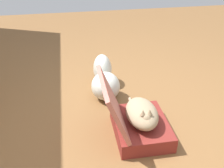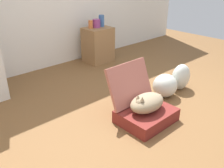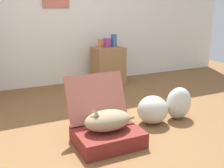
% 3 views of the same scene
% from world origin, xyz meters
% --- Properties ---
extents(ground_plane, '(7.68, 7.68, 0.00)m').
position_xyz_m(ground_plane, '(0.00, 0.00, 0.00)').
color(ground_plane, brown).
rests_on(ground_plane, ground).
extents(wall_back, '(6.40, 0.15, 2.60)m').
position_xyz_m(wall_back, '(-0.00, 2.26, 1.30)').
color(wall_back, silver).
rests_on(wall_back, ground).
extents(suitcase_base, '(0.59, 0.48, 0.15)m').
position_xyz_m(suitcase_base, '(-0.26, -0.06, 0.07)').
color(suitcase_base, maroon).
rests_on(suitcase_base, ground).
extents(suitcase_lid, '(0.59, 0.21, 0.46)m').
position_xyz_m(suitcase_lid, '(-0.26, 0.20, 0.38)').
color(suitcase_lid, '#B26356').
rests_on(suitcase_lid, suitcase_base).
extents(cat, '(0.52, 0.28, 0.22)m').
position_xyz_m(cat, '(-0.26, -0.06, 0.24)').
color(cat, '#998466').
rests_on(cat, suitcase_base).
extents(plastic_bag_white, '(0.34, 0.31, 0.31)m').
position_xyz_m(plastic_bag_white, '(0.39, 0.17, 0.15)').
color(plastic_bag_white, silver).
rests_on(plastic_bag_white, ground).
extents(plastic_bag_clear, '(0.31, 0.22, 0.37)m').
position_xyz_m(plastic_bag_clear, '(0.73, 0.16, 0.18)').
color(plastic_bag_clear, silver).
rests_on(plastic_bag_clear, ground).
extents(side_table, '(0.48, 0.40, 0.62)m').
position_xyz_m(side_table, '(0.63, 1.85, 0.31)').
color(side_table, olive).
rests_on(side_table, ground).
extents(vase_tall, '(0.08, 0.08, 0.14)m').
position_xyz_m(vase_tall, '(0.51, 1.89, 0.69)').
color(vase_tall, '#CC6B38').
rests_on(vase_tall, side_table).
extents(vase_short, '(0.10, 0.10, 0.20)m').
position_xyz_m(vase_short, '(0.75, 1.88, 0.72)').
color(vase_short, '#38609E').
rests_on(vase_short, side_table).
extents(vase_round, '(0.13, 0.13, 0.14)m').
position_xyz_m(vase_round, '(0.63, 1.87, 0.69)').
color(vase_round, '#8C387A').
rests_on(vase_round, side_table).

